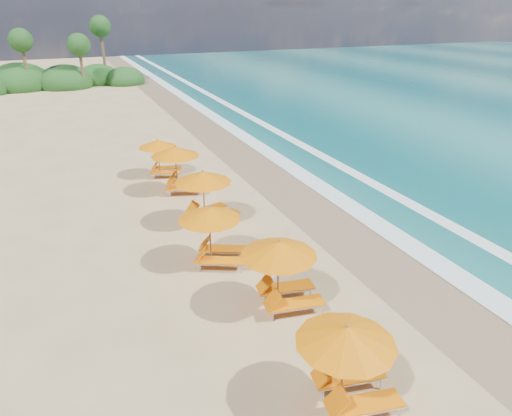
{
  "coord_description": "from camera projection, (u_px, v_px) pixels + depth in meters",
  "views": [
    {
      "loc": [
        -7.21,
        -17.03,
        9.36
      ],
      "look_at": [
        0.0,
        0.0,
        1.2
      ],
      "focal_mm": 32.6,
      "sensor_mm": 36.0,
      "label": 1
    }
  ],
  "objects": [
    {
      "name": "treeline",
      "position": [
        30.0,
        80.0,
        55.09
      ],
      "size": [
        25.8,
        8.8,
        9.74
      ],
      "color": "#163D14",
      "rests_on": "ground"
    },
    {
      "name": "station_5",
      "position": [
        161.0,
        155.0,
        27.06
      ],
      "size": [
        2.86,
        2.79,
        2.25
      ],
      "rotation": [
        0.0,
        0.0,
        -0.32
      ],
      "color": "olive",
      "rests_on": "ground"
    },
    {
      "name": "station_1",
      "position": [
        284.0,
        269.0,
        15.1
      ],
      "size": [
        3.02,
        2.87,
        2.55
      ],
      "rotation": [
        0.0,
        0.0,
        -0.16
      ],
      "color": "olive",
      "rests_on": "ground"
    },
    {
      "name": "station_2",
      "position": [
        215.0,
        232.0,
        17.73
      ],
      "size": [
        3.21,
        3.21,
        2.44
      ],
      "rotation": [
        0.0,
        0.0,
        -0.45
      ],
      "color": "olive",
      "rests_on": "ground"
    },
    {
      "name": "station_3",
      "position": [
        207.0,
        193.0,
        21.09
      ],
      "size": [
        3.28,
        3.18,
        2.62
      ],
      "rotation": [
        0.0,
        0.0,
        0.28
      ],
      "color": "olive",
      "rests_on": "ground"
    },
    {
      "name": "station_4",
      "position": [
        180.0,
        166.0,
        24.64
      ],
      "size": [
        3.3,
        3.22,
        2.6
      ],
      "rotation": [
        0.0,
        0.0,
        -0.32
      ],
      "color": "olive",
      "rests_on": "ground"
    },
    {
      "name": "station_0",
      "position": [
        351.0,
        359.0,
        11.32
      ],
      "size": [
        2.99,
        2.86,
        2.5
      ],
      "rotation": [
        0.0,
        0.0,
        -0.18
      ],
      "color": "olive",
      "rests_on": "ground"
    },
    {
      "name": "wet_sand",
      "position": [
        333.0,
        218.0,
        22.12
      ],
      "size": [
        4.0,
        160.0,
        0.01
      ],
      "primitive_type": "cube",
      "color": "#816B4D",
      "rests_on": "ground"
    },
    {
      "name": "ground",
      "position": [
        256.0,
        233.0,
        20.7
      ],
      "size": [
        160.0,
        160.0,
        0.0
      ],
      "primitive_type": "plane",
      "color": "tan",
      "rests_on": "ground"
    },
    {
      "name": "surf_foam",
      "position": [
        380.0,
        208.0,
        23.08
      ],
      "size": [
        4.0,
        160.0,
        0.01
      ],
      "color": "white",
      "rests_on": "ground"
    }
  ]
}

